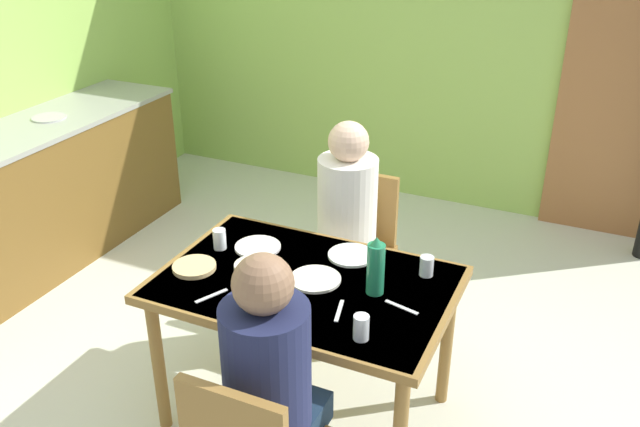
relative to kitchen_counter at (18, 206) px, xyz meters
name	(u,v)px	position (x,y,z in m)	size (l,w,h in m)	color
ground_plane	(244,380)	(1.78, -0.37, -0.45)	(6.58, 6.58, 0.00)	beige
wall_back	(414,10)	(1.78, 2.16, 0.96)	(4.43, 0.10, 2.82)	#9AC35B
door_wooden	(624,93)	(3.26, 2.08, 0.55)	(0.80, 0.05, 2.00)	#965F36
kitchen_counter	(18,206)	(0.00, 0.00, 0.00)	(0.61, 2.49, 0.91)	brown
dining_table	(306,296)	(2.17, -0.44, 0.19)	(1.25, 0.83, 0.72)	olive
chair_far_diner	(355,244)	(2.09, 0.33, 0.05)	(0.40, 0.40, 0.87)	olive
person_near_diner	(269,368)	(2.33, -1.07, 0.33)	(0.30, 0.37, 0.77)	#172A3F
person_far_diner	(346,206)	(2.09, 0.19, 0.33)	(0.30, 0.37, 0.77)	silver
water_bottle_green_near	(376,267)	(2.46, -0.40, 0.39)	(0.07, 0.07, 0.26)	#207C52
serving_bowl_center	(254,270)	(1.95, -0.49, 0.30)	(0.17, 0.17, 0.06)	beige
dinner_plate_near_left	(258,247)	(1.84, -0.27, 0.28)	(0.21, 0.21, 0.01)	white
dinner_plate_near_right	(315,279)	(2.20, -0.42, 0.28)	(0.22, 0.22, 0.01)	white
dinner_plate_far_center	(351,255)	(2.27, -0.17, 0.28)	(0.21, 0.21, 0.01)	white
dinner_plate_far_side	(269,301)	(2.10, -0.65, 0.28)	(0.20, 0.20, 0.01)	white
drinking_glass_by_near_diner	(361,327)	(2.53, -0.71, 0.32)	(0.06, 0.06, 0.10)	silver
drinking_glass_by_far_diner	(220,239)	(1.69, -0.35, 0.32)	(0.06, 0.06, 0.10)	silver
drinking_glass_spare_center	(427,266)	(2.62, -0.18, 0.32)	(0.06, 0.06, 0.09)	silver
bread_plate_sliced	(194,267)	(1.68, -0.55, 0.28)	(0.19, 0.19, 0.02)	#DBB77A
cutlery_knife_near	(339,311)	(2.38, -0.59, 0.27)	(0.15, 0.02, 0.00)	silver
cutlery_fork_near	(401,307)	(2.60, -0.46, 0.27)	(0.15, 0.02, 0.00)	silver
cutlery_knife_far	(211,296)	(1.87, -0.70, 0.27)	(0.15, 0.02, 0.00)	silver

